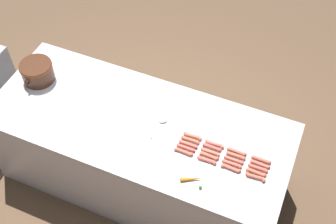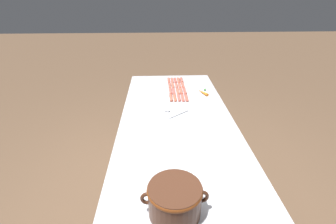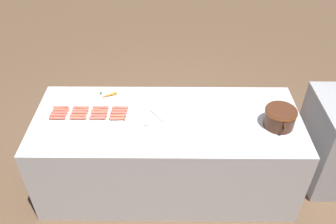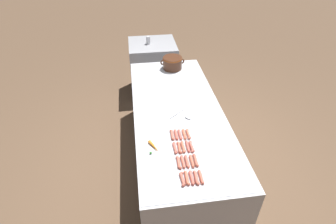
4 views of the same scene
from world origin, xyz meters
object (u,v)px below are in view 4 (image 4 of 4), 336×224
at_px(hot_dog_1, 179,162).
at_px(soda_can, 148,40).
at_px(hot_dog_19, 188,134).
at_px(hot_dog_16, 201,177).
at_px(hot_dog_6, 179,148).
at_px(hot_dog_2, 175,148).
at_px(back_cabinet, 153,68).
at_px(serving_spoon, 184,116).
at_px(hot_dog_14, 188,146).
at_px(bean_pot, 172,62).
at_px(hot_dog_9, 187,161).
at_px(carrot, 154,147).
at_px(hot_dog_5, 183,162).
at_px(hot_dog_15, 184,134).
at_px(hot_dog_10, 183,147).
at_px(hot_dog_0, 182,179).
at_px(hot_dog_8, 192,178).
at_px(hot_dog_4, 187,178).
at_px(hot_dog_18, 191,147).
at_px(hot_dog_13, 192,161).
at_px(hot_dog_7, 176,135).
at_px(hot_dog_11, 180,135).
at_px(hot_dog_17, 196,160).
at_px(hot_dog_3, 172,135).

xyz_separation_m(hot_dog_1, soda_can, (-0.06, 2.54, 0.11)).
bearing_deg(hot_dog_19, hot_dog_16, -90.22).
bearing_deg(soda_can, hot_dog_19, -84.46).
bearing_deg(hot_dog_6, hot_dog_2, 175.71).
xyz_separation_m(back_cabinet, serving_spoon, (0.17, -1.91, 0.40)).
height_order(hot_dog_14, bean_pot, bean_pot).
bearing_deg(hot_dog_1, hot_dog_9, 2.41).
xyz_separation_m(back_cabinet, carrot, (-0.20, -2.33, 0.41)).
distance_m(hot_dog_2, hot_dog_19, 0.23).
bearing_deg(hot_dog_5, serving_spoon, 78.05).
relative_size(hot_dog_15, soda_can, 1.20).
xyz_separation_m(hot_dog_10, serving_spoon, (0.10, 0.46, -0.01)).
xyz_separation_m(hot_dog_0, hot_dog_14, (0.12, 0.36, 0.00)).
height_order(hot_dog_8, hot_dog_16, same).
height_order(hot_dog_2, hot_dog_16, same).
height_order(hot_dog_2, hot_dog_4, same).
height_order(hot_dog_6, carrot, carrot).
bearing_deg(hot_dog_19, bean_pot, 87.55).
bearing_deg(hot_dog_1, hot_dog_19, 66.13).
bearing_deg(hot_dog_1, hot_dog_5, 6.65).
bearing_deg(hot_dog_15, hot_dog_10, -103.90).
bearing_deg(hot_dog_18, serving_spoon, 87.19).
bearing_deg(hot_dog_16, hot_dog_8, 178.48).
relative_size(hot_dog_5, hot_dog_9, 1.00).
xyz_separation_m(hot_dog_8, hot_dog_13, (0.04, 0.18, 0.00)).
height_order(back_cabinet, hot_dog_5, back_cabinet).
height_order(hot_dog_7, hot_dog_19, same).
distance_m(hot_dog_2, hot_dog_13, 0.22).
distance_m(hot_dog_7, hot_dog_11, 0.04).
relative_size(hot_dog_9, hot_dog_16, 1.00).
relative_size(hot_dog_16, serving_spoon, 0.64).
relative_size(hot_dog_1, hot_dog_17, 1.00).
bearing_deg(hot_dog_10, hot_dog_7, 101.68).
relative_size(hot_dog_2, hot_dog_13, 1.00).
height_order(hot_dog_7, hot_dog_15, same).
relative_size(back_cabinet, serving_spoon, 3.88).
bearing_deg(hot_dog_8, back_cabinet, 91.48).
bearing_deg(hot_dog_1, bean_pot, 82.99).
bearing_deg(hot_dog_17, hot_dog_11, 102.39).
bearing_deg(carrot, hot_dog_19, 21.07).
relative_size(hot_dog_4, bean_pot, 0.44).
bearing_deg(hot_dog_11, serving_spoon, 71.06).
distance_m(hot_dog_6, hot_dog_8, 0.36).
relative_size(hot_dog_4, hot_dog_11, 1.00).
distance_m(hot_dog_3, hot_dog_18, 0.24).
bearing_deg(bean_pot, hot_dog_0, -96.39).
height_order(hot_dog_2, hot_dog_18, same).
bearing_deg(hot_dog_2, hot_dog_7, 77.25).
distance_m(hot_dog_17, serving_spoon, 0.64).
bearing_deg(serving_spoon, hot_dog_18, -92.81).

